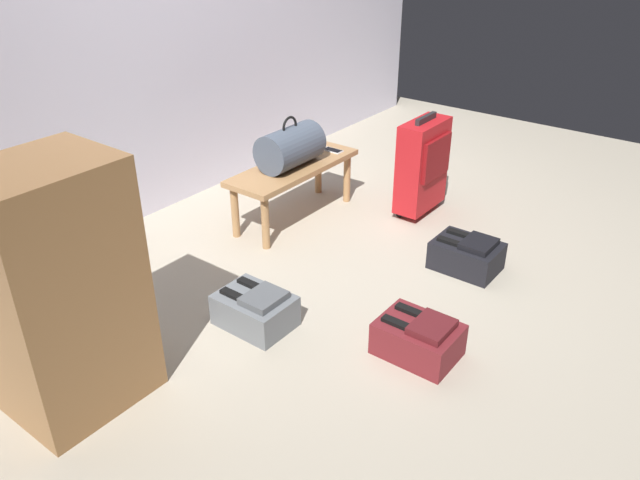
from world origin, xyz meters
name	(u,v)px	position (x,y,z in m)	size (l,w,h in m)	color
ground_plane	(359,264)	(0.00, 0.00, 0.00)	(6.60, 6.60, 0.00)	#B2A893
bench	(294,173)	(0.25, 0.71, 0.33)	(1.00, 0.36, 0.39)	#A87A4C
duffel_bag_slate	(290,147)	(0.22, 0.71, 0.52)	(0.44, 0.26, 0.34)	#475160
cell_phone	(333,150)	(0.62, 0.66, 0.40)	(0.07, 0.14, 0.01)	silver
suitcase_upright_red	(423,165)	(0.84, 0.07, 0.36)	(0.42, 0.21, 0.70)	red
backpack_grey	(255,309)	(-0.83, 0.09, 0.09)	(0.28, 0.38, 0.21)	slate
backpack_dark	(467,255)	(0.34, -0.53, 0.09)	(0.28, 0.38, 0.21)	black
backpack_maroon	(419,338)	(-0.53, -0.70, 0.09)	(0.28, 0.38, 0.21)	maroon
side_cabinet	(62,291)	(-1.68, 0.33, 0.55)	(0.56, 0.44, 1.10)	olive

